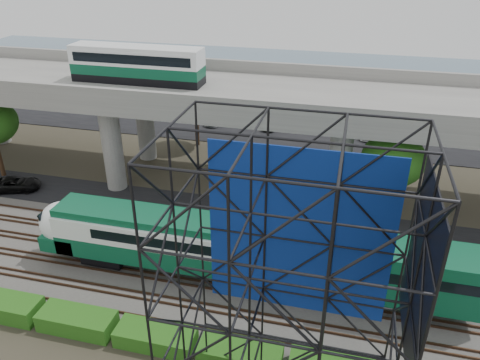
# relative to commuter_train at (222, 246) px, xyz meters

# --- Properties ---
(ground) EXTENTS (140.00, 140.00, 0.00)m
(ground) POSITION_rel_commuter_train_xyz_m (-3.22, -2.00, -2.88)
(ground) COLOR #474233
(ground) RESTS_ON ground
(ballast_bed) EXTENTS (90.00, 12.00, 0.20)m
(ballast_bed) POSITION_rel_commuter_train_xyz_m (-3.22, 0.00, -2.78)
(ballast_bed) COLOR slate
(ballast_bed) RESTS_ON ground
(service_road) EXTENTS (90.00, 5.00, 0.08)m
(service_road) POSITION_rel_commuter_train_xyz_m (-3.22, 8.50, -2.84)
(service_road) COLOR black
(service_road) RESTS_ON ground
(parking_lot) EXTENTS (90.00, 18.00, 0.08)m
(parking_lot) POSITION_rel_commuter_train_xyz_m (-3.22, 32.00, -2.84)
(parking_lot) COLOR black
(parking_lot) RESTS_ON ground
(harbor_water) EXTENTS (140.00, 40.00, 0.03)m
(harbor_water) POSITION_rel_commuter_train_xyz_m (-3.22, 54.00, -2.87)
(harbor_water) COLOR #496378
(harbor_water) RESTS_ON ground
(rail_tracks) EXTENTS (90.00, 9.52, 0.16)m
(rail_tracks) POSITION_rel_commuter_train_xyz_m (-3.22, -0.00, -2.60)
(rail_tracks) COLOR #472D1E
(rail_tracks) RESTS_ON ballast_bed
(commuter_train) EXTENTS (29.30, 3.06, 4.30)m
(commuter_train) POSITION_rel_commuter_train_xyz_m (0.00, 0.00, 0.00)
(commuter_train) COLOR black
(commuter_train) RESTS_ON rail_tracks
(overpass) EXTENTS (80.00, 12.00, 12.40)m
(overpass) POSITION_rel_commuter_train_xyz_m (-3.85, 14.00, 5.33)
(overpass) COLOR #9E9B93
(overpass) RESTS_ON ground
(scaffold_tower) EXTENTS (9.36, 6.36, 15.00)m
(scaffold_tower) POSITION_rel_commuter_train_xyz_m (5.59, -9.98, 4.59)
(scaffold_tower) COLOR black
(scaffold_tower) RESTS_ON ground
(hedge_strip) EXTENTS (34.60, 1.80, 1.20)m
(hedge_strip) POSITION_rel_commuter_train_xyz_m (-2.22, -6.30, -2.32)
(hedge_strip) COLOR #215814
(hedge_strip) RESTS_ON ground
(trees) EXTENTS (40.94, 16.94, 7.69)m
(trees) POSITION_rel_commuter_train_xyz_m (-7.89, 14.17, 2.69)
(trees) COLOR #382314
(trees) RESTS_ON ground
(suv) EXTENTS (4.91, 3.46, 1.24)m
(suv) POSITION_rel_commuter_train_xyz_m (-22.05, 7.66, -2.18)
(suv) COLOR black
(suv) RESTS_ON service_road
(parked_cars) EXTENTS (39.35, 9.49, 1.28)m
(parked_cars) POSITION_rel_commuter_train_xyz_m (-3.00, 31.45, -2.20)
(parked_cars) COLOR white
(parked_cars) RESTS_ON parking_lot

